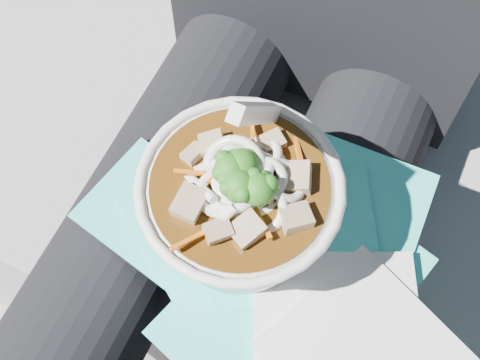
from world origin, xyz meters
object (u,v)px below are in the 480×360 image
at_px(person_body, 256,171).
at_px(udon_bowl, 241,203).
at_px(stone_ledge, 267,238).
at_px(plastic_bag, 277,249).
at_px(lap, 219,252).

bearing_deg(person_body, udon_bowl, -75.06).
bearing_deg(stone_ledge, udon_bowl, -80.71).
bearing_deg(plastic_bag, stone_ledge, 112.30).
xyz_separation_m(stone_ledge, person_body, (0.00, -0.06, 0.33)).
distance_m(lap, person_body, 0.09).
relative_size(person_body, plastic_bag, 3.12).
bearing_deg(plastic_bag, person_body, 123.77).
bearing_deg(plastic_bag, udon_bowl, 179.77).
xyz_separation_m(person_body, udon_bowl, (0.02, -0.09, 0.12)).
height_order(person_body, udon_bowl, person_body).
bearing_deg(lap, udon_bowl, 1.83).
bearing_deg(udon_bowl, plastic_bag, -0.23).
bearing_deg(udon_bowl, stone_ledge, 99.29).
height_order(lap, plastic_bag, plastic_bag).
relative_size(stone_ledge, plastic_bag, 3.05).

